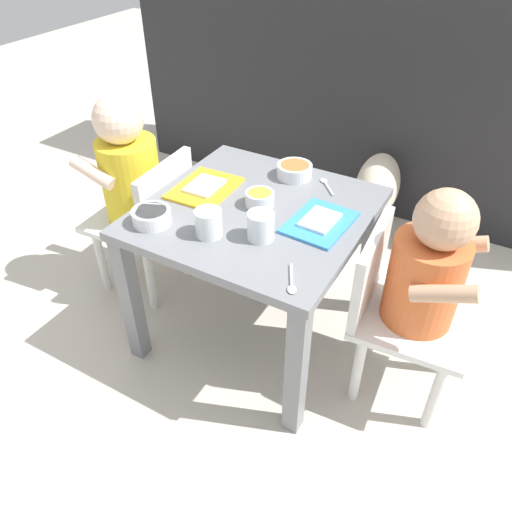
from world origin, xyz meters
TOP-DOWN VIEW (x-y plane):
  - ground_plane at (0.00, 0.00)m, footprint 7.00×7.00m
  - kitchen_cabinet_back at (0.00, 1.04)m, footprint 2.14×0.36m
  - dining_table at (0.00, 0.00)m, footprint 0.57×0.57m
  - seated_child_left at (-0.45, 0.02)m, footprint 0.29×0.29m
  - seated_child_right at (0.45, 0.01)m, footprint 0.30×0.30m
  - dog at (0.13, 0.70)m, footprint 0.24×0.49m
  - food_tray_left at (-0.18, 0.02)m, footprint 0.16×0.20m
  - food_tray_right at (0.18, 0.02)m, footprint 0.15×0.20m
  - water_cup_left at (-0.04, -0.16)m, footprint 0.07×0.07m
  - water_cup_right at (0.08, -0.11)m, footprint 0.07×0.07m
  - veggie_bowl_near at (-0.00, 0.02)m, footprint 0.08×0.08m
  - cereal_bowl_left_side at (0.01, 0.21)m, footprint 0.10×0.10m
  - veggie_bowl_far at (-0.20, -0.19)m, footprint 0.10×0.10m
  - spoon_by_left_tray at (0.11, 0.21)m, footprint 0.07×0.08m
  - spoon_by_right_tray at (0.22, -0.22)m, footprint 0.06×0.09m

SIDE VIEW (x-z plane):
  - ground_plane at x=0.00m, z-range 0.00..0.00m
  - dog at x=0.13m, z-range 0.05..0.36m
  - dining_table at x=0.00m, z-range 0.15..0.60m
  - seated_child_right at x=0.45m, z-range 0.08..0.71m
  - seated_child_left at x=-0.45m, z-range 0.08..0.75m
  - kitchen_cabinet_back at x=0.00m, z-range 0.00..0.91m
  - spoon_by_left_tray at x=0.11m, z-range 0.45..0.46m
  - spoon_by_right_tray at x=0.22m, z-range 0.45..0.46m
  - food_tray_right at x=0.18m, z-range 0.45..0.47m
  - food_tray_left at x=-0.18m, z-range 0.45..0.47m
  - veggie_bowl_far at x=-0.20m, z-range 0.45..0.49m
  - cereal_bowl_left_side at x=0.01m, z-range 0.45..0.49m
  - veggie_bowl_near at x=0.00m, z-range 0.45..0.49m
  - water_cup_left at x=-0.04m, z-range 0.45..0.52m
  - water_cup_right at x=0.08m, z-range 0.45..0.52m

